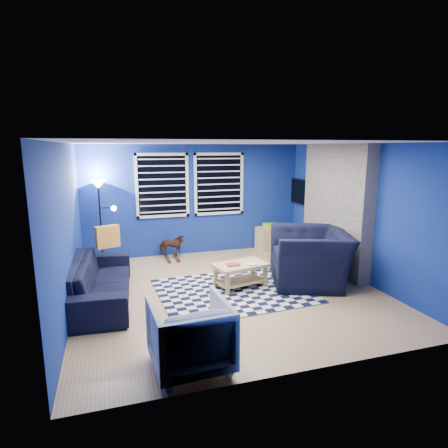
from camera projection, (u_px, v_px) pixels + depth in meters
name	position (u px, v px, depth m)	size (l,w,h in m)	color
floor	(229.00, 291.00, 6.46)	(5.00, 5.00, 0.00)	tan
ceiling	(229.00, 143.00, 5.95)	(5.00, 5.00, 0.00)	white
wall_back	(196.00, 200.00, 8.55)	(5.00, 5.00, 0.00)	navy
wall_left	(67.00, 229.00, 5.49)	(5.00, 5.00, 0.00)	navy
wall_right	(357.00, 212.00, 6.92)	(5.00, 5.00, 0.00)	navy
fireplace	(335.00, 211.00, 7.36)	(0.65, 2.00, 2.50)	gray
window_left	(162.00, 186.00, 8.23)	(1.17, 0.06, 1.42)	black
window_right	(219.00, 184.00, 8.60)	(1.17, 0.06, 1.42)	black
tv	(302.00, 192.00, 8.75)	(0.07, 1.00, 0.58)	black
rug	(233.00, 291.00, 6.43)	(2.50, 2.00, 0.02)	black
sofa	(100.00, 280.00, 5.98)	(0.91, 2.33, 0.68)	black
armchair_big	(310.00, 257.00, 6.78)	(1.30, 1.48, 0.96)	black
armchair_bent	(190.00, 335.00, 4.14)	(0.84, 0.87, 0.79)	gray
rocking_horse	(172.00, 246.00, 8.21)	(0.57, 0.26, 0.48)	#462916
coffee_table	(240.00, 270.00, 6.55)	(1.01, 0.72, 0.46)	tan
cabinet	(271.00, 238.00, 9.02)	(0.70, 0.50, 0.64)	tan
floor_lamp	(100.00, 196.00, 7.68)	(0.48, 0.30, 1.77)	black
throw_pillow	(108.00, 237.00, 6.63)	(0.41, 0.12, 0.39)	gold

